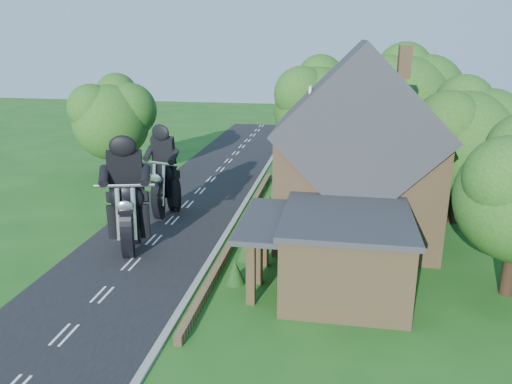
% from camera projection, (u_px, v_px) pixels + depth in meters
% --- Properties ---
extents(ground, '(120.00, 120.00, 0.00)m').
position_uv_depth(ground, '(131.00, 264.00, 23.81)').
color(ground, '#1A4F16').
rests_on(ground, ground).
extents(road, '(7.00, 80.00, 0.02)m').
position_uv_depth(road, '(131.00, 264.00, 23.81)').
color(road, black).
rests_on(road, ground).
extents(kerb, '(0.30, 80.00, 0.12)m').
position_uv_depth(kerb, '(205.00, 269.00, 23.20)').
color(kerb, gray).
rests_on(kerb, ground).
extents(garden_wall, '(0.30, 22.00, 0.40)m').
position_uv_depth(garden_wall, '(240.00, 228.00, 27.76)').
color(garden_wall, olive).
rests_on(garden_wall, ground).
extents(house, '(9.54, 8.64, 10.24)m').
position_uv_depth(house, '(357.00, 156.00, 26.46)').
color(house, olive).
rests_on(house, ground).
extents(annex, '(7.05, 5.94, 3.44)m').
position_uv_depth(annex, '(342.00, 252.00, 20.93)').
color(annex, olive).
rests_on(annex, ground).
extents(tree_house_right, '(6.51, 6.00, 8.40)m').
position_uv_depth(tree_house_right, '(470.00, 135.00, 27.67)').
color(tree_house_right, black).
rests_on(tree_house_right, ground).
extents(tree_behind_house, '(7.81, 7.20, 10.08)m').
position_uv_depth(tree_behind_house, '(410.00, 99.00, 34.83)').
color(tree_behind_house, black).
rests_on(tree_behind_house, ground).
extents(tree_behind_left, '(6.94, 6.40, 9.16)m').
position_uv_depth(tree_behind_left, '(323.00, 102.00, 36.88)').
color(tree_behind_left, black).
rests_on(tree_behind_left, ground).
extents(tree_far_road, '(6.08, 5.60, 7.84)m').
position_uv_depth(tree_far_road, '(116.00, 115.00, 36.75)').
color(tree_far_road, black).
rests_on(tree_far_road, ground).
extents(shrub_a, '(0.90, 0.90, 1.10)m').
position_uv_depth(shrub_a, '(235.00, 272.00, 21.85)').
color(shrub_a, '#123510').
rests_on(shrub_a, ground).
extents(shrub_b, '(0.90, 0.90, 1.10)m').
position_uv_depth(shrub_b, '(246.00, 249.00, 24.20)').
color(shrub_b, '#123510').
rests_on(shrub_b, ground).
extents(shrub_c, '(0.90, 0.90, 1.10)m').
position_uv_depth(shrub_c, '(255.00, 230.00, 26.55)').
color(shrub_c, '#123510').
rests_on(shrub_c, ground).
extents(shrub_d, '(0.90, 0.90, 1.10)m').
position_uv_depth(shrub_d, '(268.00, 201.00, 31.25)').
color(shrub_d, '#123510').
rests_on(shrub_d, ground).
extents(shrub_e, '(0.90, 0.90, 1.10)m').
position_uv_depth(shrub_e, '(274.00, 189.00, 33.60)').
color(shrub_e, '#123510').
rests_on(shrub_e, ground).
extents(shrub_f, '(0.90, 0.90, 1.10)m').
position_uv_depth(shrub_f, '(279.00, 179.00, 35.95)').
color(shrub_f, '#123510').
rests_on(shrub_f, ground).
extents(motorcycle_lead, '(0.95, 1.99, 1.79)m').
position_uv_depth(motorcycle_lead, '(131.00, 235.00, 24.97)').
color(motorcycle_lead, black).
rests_on(motorcycle_lead, ground).
extents(motorcycle_follow, '(0.97, 1.86, 1.68)m').
position_uv_depth(motorcycle_follow, '(166.00, 202.00, 30.06)').
color(motorcycle_follow, black).
rests_on(motorcycle_follow, ground).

